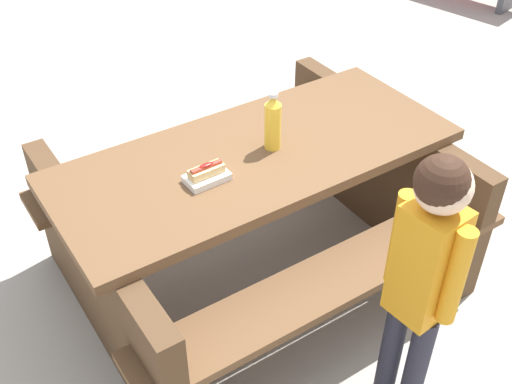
# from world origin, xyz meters

# --- Properties ---
(ground_plane) EXTENTS (30.00, 30.00, 0.00)m
(ground_plane) POSITION_xyz_m (0.00, 0.00, 0.00)
(ground_plane) COLOR #ADA599
(ground_plane) RESTS_ON ground
(picnic_table) EXTENTS (1.97, 1.63, 0.75)m
(picnic_table) POSITION_xyz_m (0.00, 0.00, 0.44)
(picnic_table) COLOR brown
(picnic_table) RESTS_ON ground
(soda_bottle) EXTENTS (0.07, 0.07, 0.27)m
(soda_bottle) POSITION_xyz_m (-0.08, 0.00, 0.88)
(soda_bottle) COLOR yellow
(soda_bottle) RESTS_ON picnic_table
(hotdog_tray) EXTENTS (0.20, 0.14, 0.08)m
(hotdog_tray) POSITION_xyz_m (0.27, 0.10, 0.78)
(hotdog_tray) COLOR white
(hotdog_tray) RESTS_ON picnic_table
(child_in_coat) EXTENTS (0.21, 0.30, 1.23)m
(child_in_coat) POSITION_xyz_m (-0.21, 0.91, 0.79)
(child_in_coat) COLOR #262633
(child_in_coat) RESTS_ON ground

